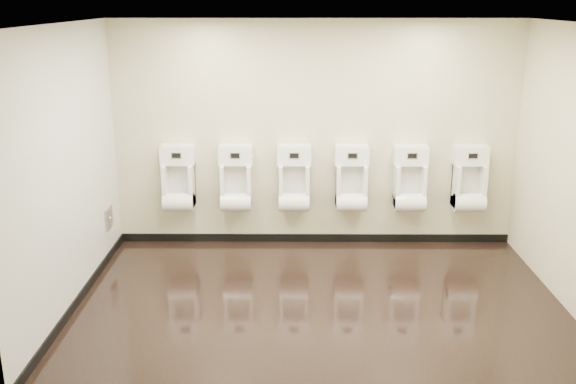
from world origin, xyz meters
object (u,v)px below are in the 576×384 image
urinal_2 (294,183)px  urinal_5 (469,183)px  urinal_0 (179,183)px  access_panel (109,218)px  urinal_4 (410,183)px  urinal_3 (351,183)px  urinal_1 (236,183)px

urinal_2 → urinal_5: 2.17m
urinal_5 → urinal_0: bearing=180.0°
urinal_2 → urinal_5: same height
urinal_2 → access_panel: bearing=-169.6°
urinal_4 → urinal_3: bearing=180.0°
urinal_2 → urinal_4: size_ratio=1.00×
urinal_2 → urinal_3: same height
access_panel → urinal_1: (1.50, 0.41, 0.33)m
urinal_2 → urinal_0: bearing=180.0°
access_panel → urinal_5: (4.39, 0.41, 0.33)m
access_panel → urinal_0: 0.94m
urinal_2 → urinal_5: size_ratio=1.00×
urinal_3 → urinal_5: bearing=0.0°
access_panel → urinal_5: size_ratio=0.31×
urinal_0 → urinal_1: size_ratio=1.00×
urinal_1 → urinal_3: (1.43, 0.00, 0.00)m
urinal_1 → urinal_3: same height
urinal_0 → access_panel: bearing=-152.5°
urinal_0 → urinal_4: same height
urinal_3 → urinal_1: bearing=180.0°
urinal_0 → urinal_1: (0.72, 0.00, 0.00)m
urinal_0 → urinal_1: same height
urinal_5 → urinal_2: bearing=180.0°
urinal_4 → urinal_5: bearing=0.0°
access_panel → urinal_4: 3.69m
urinal_1 → urinal_2: same height
access_panel → urinal_1: 1.59m
urinal_2 → urinal_5: bearing=0.0°
access_panel → urinal_3: (2.93, 0.41, 0.33)m
access_panel → urinal_2: (2.22, 0.41, 0.33)m
urinal_0 → urinal_2: 1.44m
urinal_3 → urinal_5: same height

